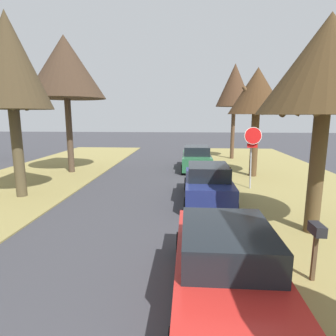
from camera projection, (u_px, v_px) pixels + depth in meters
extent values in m
cylinder|color=#9EA0A5|center=(251.00, 165.00, 13.47)|extent=(0.07, 0.34, 2.24)
cylinder|color=white|center=(253.00, 136.00, 13.04)|extent=(0.81, 0.12, 0.80)
cylinder|color=red|center=(253.00, 136.00, 13.04)|extent=(0.76, 0.13, 0.76)
cube|color=red|center=(252.00, 146.00, 13.18)|extent=(0.48, 0.06, 0.20)
cylinder|color=#4F3E24|center=(316.00, 175.00, 8.18)|extent=(0.43, 0.43, 3.51)
cone|color=#3F2E19|center=(327.00, 65.00, 7.60)|extent=(3.67, 3.67, 2.69)
cylinder|color=#4F3E24|center=(298.00, 98.00, 8.38)|extent=(1.40, 1.17, 1.15)
cylinder|color=#4F3E24|center=(308.00, 87.00, 7.65)|extent=(0.42, 1.20, 1.59)
cylinder|color=#4F3E24|center=(316.00, 88.00, 8.22)|extent=(1.21, 0.21, 1.67)
cylinder|color=brown|center=(254.00, 146.00, 16.05)|extent=(0.44, 0.44, 3.56)
cone|color=#432C19|center=(257.00, 91.00, 15.48)|extent=(3.15, 3.15, 2.54)
cylinder|color=brown|center=(253.00, 100.00, 15.10)|extent=(1.25, 0.83, 1.59)
cylinder|color=brown|center=(248.00, 105.00, 15.34)|extent=(0.87, 1.26, 1.17)
cylinder|color=brown|center=(233.00, 133.00, 22.65)|extent=(0.30, 0.30, 4.20)
cone|color=#432C1C|center=(235.00, 85.00, 21.95)|extent=(2.90, 2.90, 3.29)
cylinder|color=brown|center=(228.00, 100.00, 21.95)|extent=(0.69, 1.18, 1.02)
cylinder|color=brown|center=(229.00, 101.00, 21.85)|extent=(0.90, 1.03, 0.89)
cylinder|color=#4C412C|center=(18.00, 154.00, 11.93)|extent=(0.44, 0.44, 3.74)
cone|color=#3D311F|center=(9.00, 60.00, 11.23)|extent=(3.20, 3.20, 3.85)
cylinder|color=#4C412C|center=(23.00, 100.00, 11.91)|extent=(1.04, 0.64, 0.94)
cylinder|color=#4C412C|center=(22.00, 96.00, 11.53)|extent=(0.38, 0.98, 1.22)
cylinder|color=#4C412C|center=(1.00, 91.00, 10.94)|extent=(1.25, 0.41, 1.53)
cylinder|color=#48382B|center=(70.00, 136.00, 17.14)|extent=(0.37, 0.37, 4.49)
cone|color=#3A2A1E|center=(65.00, 67.00, 16.39)|extent=(4.60, 4.60, 3.61)
cylinder|color=#48382B|center=(57.00, 86.00, 16.13)|extent=(1.20, 0.89, 1.44)
cylinder|color=#48382B|center=(60.00, 86.00, 16.93)|extent=(0.85, 1.22, 1.60)
cube|color=red|center=(224.00, 270.00, 5.40)|extent=(1.84, 4.41, 0.85)
cube|color=black|center=(227.00, 241.00, 5.05)|extent=(1.61, 2.03, 0.56)
cylinder|color=black|center=(180.00, 244.00, 7.12)|extent=(0.20, 0.60, 0.60)
cylinder|color=black|center=(250.00, 246.00, 7.01)|extent=(0.20, 0.60, 0.60)
cube|color=navy|center=(207.00, 187.00, 11.68)|extent=(1.84, 4.41, 0.85)
cube|color=black|center=(208.00, 171.00, 11.34)|extent=(1.61, 2.03, 0.56)
cylinder|color=black|center=(187.00, 184.00, 13.41)|extent=(0.20, 0.60, 0.60)
cylinder|color=black|center=(223.00, 184.00, 13.30)|extent=(0.20, 0.60, 0.60)
cylinder|color=black|center=(187.00, 205.00, 10.18)|extent=(0.20, 0.60, 0.60)
cylinder|color=black|center=(235.00, 206.00, 10.06)|extent=(0.20, 0.60, 0.60)
cube|color=#28663D|center=(196.00, 160.00, 18.55)|extent=(1.84, 4.41, 0.85)
cube|color=black|center=(197.00, 150.00, 18.21)|extent=(1.61, 2.03, 0.56)
cylinder|color=black|center=(184.00, 161.00, 20.28)|extent=(0.20, 0.60, 0.60)
cylinder|color=black|center=(208.00, 161.00, 20.17)|extent=(0.20, 0.60, 0.60)
cylinder|color=black|center=(183.00, 169.00, 17.04)|extent=(0.20, 0.60, 0.60)
cylinder|color=black|center=(212.00, 170.00, 16.93)|extent=(0.20, 0.60, 0.60)
cube|color=brown|center=(314.00, 257.00, 5.90)|extent=(0.08, 0.08, 1.05)
cube|color=black|center=(317.00, 229.00, 5.78)|extent=(0.22, 0.44, 0.22)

